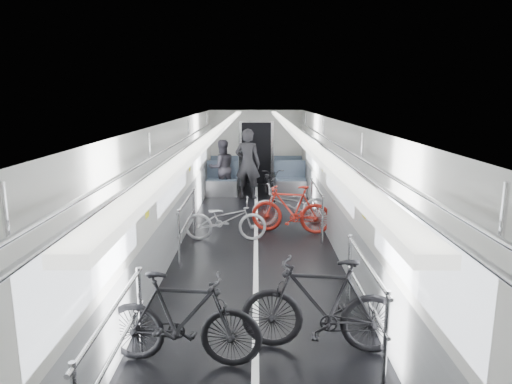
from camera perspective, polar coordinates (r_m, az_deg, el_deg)
car_shell at (r=9.90m, az=0.01°, el=1.98°), size 3.02×14.01×2.41m
bike_left_mid at (r=5.07m, az=-9.25°, el=-15.37°), size 1.77×0.68×1.03m
bike_left_far at (r=9.12m, az=-3.84°, el=-3.43°), size 1.63×0.58×0.85m
bike_right_near at (r=5.28m, az=8.22°, el=-13.80°), size 1.87×0.73×1.09m
bike_right_mid at (r=10.20m, az=4.34°, el=-1.61°), size 1.82×0.90×0.91m
bike_right_far at (r=9.60m, az=4.40°, el=-2.15°), size 1.75×0.82×1.02m
bike_aisle at (r=12.73m, az=1.79°, el=1.08°), size 0.83×1.78×0.90m
person_standing at (r=12.74m, az=-1.04°, el=3.53°), size 0.81×0.64×1.97m
person_seated at (r=13.20m, az=-4.29°, el=3.03°), size 0.94×0.83×1.62m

